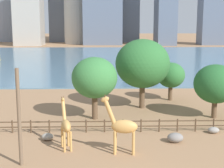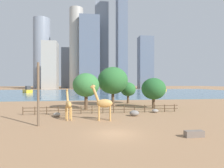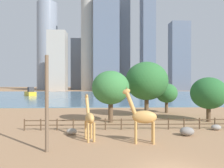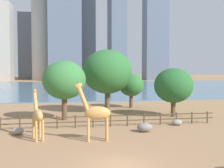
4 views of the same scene
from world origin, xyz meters
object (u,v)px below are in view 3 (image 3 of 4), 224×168
boulder_by_pole (216,127)px  tree_center_broad (167,93)px  giraffe_tall (142,117)px  utility_pole (47,103)px  boulder_near_fence (187,131)px  giraffe_companion (89,118)px  boat_sailboat (30,93)px  boat_tug (203,92)px  tree_right_tall (209,93)px  boulder_small (72,132)px  tree_left_large (147,81)px  tree_left_small (111,88)px  boat_ferry (146,92)px

boulder_by_pole → tree_center_broad: 14.76m
giraffe_tall → utility_pole: 8.28m
utility_pole → boulder_near_fence: size_ratio=5.15×
giraffe_companion → boat_sailboat: bearing=7.9°
giraffe_companion → boat_tug: boat_tug is taller
utility_pole → tree_right_tall: utility_pole is taller
utility_pole → boat_sailboat: size_ratio=0.91×
giraffe_tall → boat_tug: (43.76, 81.93, -1.28)m
boulder_small → tree_left_large: 16.38m
tree_right_tall → boat_tug: (32.68, 71.59, -2.86)m
utility_pole → tree_center_broad: (15.66, 21.43, -0.25)m
boulder_by_pole → tree_center_broad: bearing=96.0°
giraffe_companion → tree_right_tall: tree_right_tall is taller
boulder_small → boat_tug: (50.50, 78.57, 0.74)m
giraffe_tall → tree_left_large: (3.37, 15.10, 3.30)m
giraffe_tall → boulder_near_fence: 5.89m
giraffe_tall → boulder_by_pole: size_ratio=4.51×
tree_left_large → boat_tug: size_ratio=1.44×
giraffe_tall → boat_sailboat: 76.42m
tree_left_large → tree_center_broad: tree_left_large is taller
boulder_near_fence → tree_left_small: 11.60m
tree_left_small → boat_ferry: tree_left_small is taller
boulder_by_pole → boat_tug: 84.38m
boulder_near_fence → boulder_by_pole: 4.95m
boulder_near_fence → boulder_small: (-11.73, 0.88, -0.11)m
utility_pole → boat_tug: bearing=58.5°
tree_right_tall → tree_left_small: size_ratio=0.88×
giraffe_tall → giraffe_companion: size_ratio=1.15×
boulder_small → tree_right_tall: 19.47m
tree_left_small → boat_sailboat: tree_left_small is taller
boulder_near_fence → utility_pole: bearing=-160.1°
tree_right_tall → boat_ferry: size_ratio=1.42×
giraffe_tall → tree_center_broad: tree_center_broad is taller
utility_pole → tree_right_tall: bearing=33.5°
tree_right_tall → tree_left_small: 13.60m
boulder_small → tree_right_tall: bearing=21.4°
utility_pole → boat_tug: 98.73m
utility_pole → boulder_small: utility_pole is taller
boulder_by_pole → tree_left_small: bearing=155.6°
utility_pole → boulder_by_pole: bearing=22.5°
tree_left_large → boulder_by_pole: bearing=-59.8°
boulder_near_fence → boulder_small: bearing=175.7°
tree_left_small → boat_sailboat: 66.19m
boulder_small → boulder_by_pole: bearing=5.5°
giraffe_companion → boat_tug: (48.55, 80.65, -1.01)m
utility_pole → boulder_near_fence: bearing=19.9°
tree_right_tall → boat_tug: 78.75m
boat_ferry → boulder_by_pole: bearing=113.4°
boulder_small → tree_center_broad: 21.76m
tree_center_broad → boat_sailboat: 64.24m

